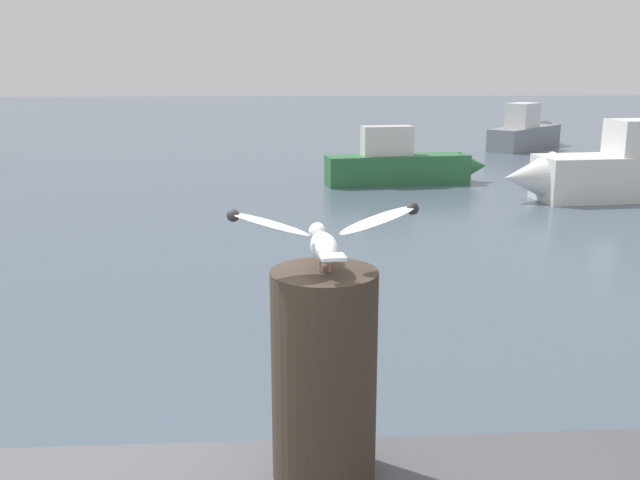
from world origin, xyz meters
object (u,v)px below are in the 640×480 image
Objects in this scene: boat_grey at (529,133)px; boat_green at (406,165)px; seagull at (324,236)px; boat_white at (608,172)px; mooring_post at (324,376)px.

boat_green is at bearing -127.34° from boat_grey.
seagull is 13.35m from boat_white.
seagull is 14.09m from boat_green.
seagull reaches higher than mooring_post.
mooring_post is 14.04m from boat_green.
mooring_post is 0.18× the size of boat_white.
mooring_post is 1.20× the size of seagull.
boat_white is 4.32m from boat_green.
boat_green is at bearing 149.84° from boat_white.
boat_green is (-3.73, 2.17, -0.12)m from boat_white.
seagull reaches higher than boat_grey.
seagull is 0.15× the size of boat_white.
seagull is at bearing -119.47° from boat_white.
boat_grey is (5.34, 7.00, 0.05)m from boat_green.
mooring_post is at bearing -119.46° from boat_white.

